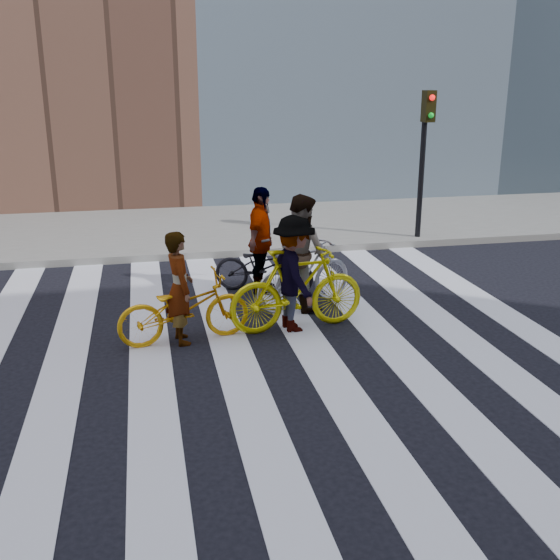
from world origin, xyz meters
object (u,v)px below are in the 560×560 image
object	(u,v)px
rider_mid	(302,252)
rider_right	(294,274)
bike_yellow_right	(297,289)
bike_silver_mid	(304,274)
bike_dark_rear	(264,267)
traffic_signal	(425,141)
bike_yellow_left	(184,308)
rider_left	(179,288)
rider_rear	(261,241)

from	to	relation	value
rider_mid	rider_right	xyz separation A→B (m)	(-0.35, -0.96, -0.07)
bike_yellow_right	bike_silver_mid	bearing A→B (deg)	-27.52
bike_dark_rear	traffic_signal	bearing A→B (deg)	-31.91
bike_yellow_right	rider_mid	world-z (taller)	rider_mid
bike_yellow_left	rider_mid	size ratio (longest dim) A/B	1.01
bike_yellow_right	bike_dark_rear	distance (m)	1.85
rider_left	rider_rear	size ratio (longest dim) A/B	0.87
bike_yellow_left	bike_dark_rear	xyz separation A→B (m)	(1.50, 1.97, -0.03)
traffic_signal	bike_silver_mid	world-z (taller)	traffic_signal
rider_left	rider_right	distance (m)	1.66
rider_mid	rider_rear	world-z (taller)	rider_mid
traffic_signal	bike_dark_rear	world-z (taller)	traffic_signal
bike_silver_mid	bike_yellow_right	world-z (taller)	bike_yellow_right
bike_silver_mid	rider_right	xyz separation A→B (m)	(-0.40, -0.96, 0.30)
bike_yellow_left	rider_left	size ratio (longest dim) A/B	1.17
bike_silver_mid	rider_mid	bearing A→B (deg)	66.24
bike_silver_mid	rider_left	bearing A→B (deg)	94.13
traffic_signal	bike_yellow_right	world-z (taller)	traffic_signal
bike_dark_rear	rider_mid	bearing A→B (deg)	-128.11
bike_silver_mid	rider_left	xyz separation A→B (m)	(-2.06, -1.09, 0.24)
traffic_signal	rider_right	distance (m)	6.16
bike_silver_mid	rider_rear	distance (m)	1.10
rider_mid	rider_left	bearing A→B (deg)	94.71
traffic_signal	bike_dark_rear	xyz separation A→B (m)	(-4.04, -2.68, -1.82)
rider_rear	bike_yellow_left	bearing A→B (deg)	168.07
bike_yellow_left	rider_left	world-z (taller)	rider_left
bike_yellow_right	rider_right	distance (m)	0.24
bike_silver_mid	rider_left	world-z (taller)	rider_left
bike_yellow_right	rider_right	xyz separation A→B (m)	(-0.05, 0.00, 0.24)
bike_dark_rear	rider_left	size ratio (longest dim) A/B	1.09
traffic_signal	rider_mid	distance (m)	5.23
bike_dark_rear	bike_yellow_left	bearing A→B (deg)	167.14
rider_left	rider_mid	xyz separation A→B (m)	(2.01, 1.09, 0.13)
bike_yellow_right	rider_rear	bearing A→B (deg)	-1.11
bike_silver_mid	rider_rear	size ratio (longest dim) A/B	1.01
traffic_signal	rider_rear	distance (m)	5.08
bike_silver_mid	traffic_signal	bearing A→B (deg)	-68.63
bike_dark_rear	rider_left	world-z (taller)	rider_left
rider_mid	bike_yellow_left	bearing A→B (deg)	95.32
bike_yellow_left	rider_right	xyz separation A→B (m)	(1.61, 0.13, 0.37)
rider_right	traffic_signal	bearing A→B (deg)	-48.52
traffic_signal	bike_yellow_left	distance (m)	7.45
rider_mid	rider_right	bearing A→B (deg)	136.12
traffic_signal	bike_yellow_right	size ratio (longest dim) A/B	1.61
traffic_signal	rider_rear	bearing A→B (deg)	-146.80
bike_silver_mid	bike_dark_rear	world-z (taller)	bike_silver_mid
bike_yellow_right	traffic_signal	bearing A→B (deg)	-48.16
bike_dark_rear	rider_mid	xyz separation A→B (m)	(0.45, -0.88, 0.47)
bike_yellow_left	bike_yellow_right	size ratio (longest dim) A/B	0.91
rider_rear	traffic_signal	bearing A→B (deg)	-32.23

